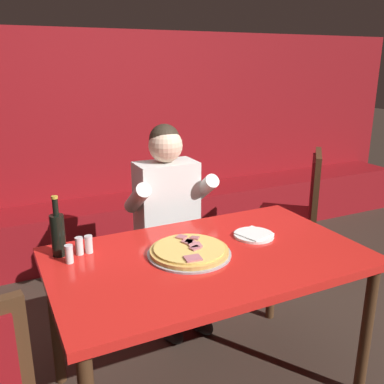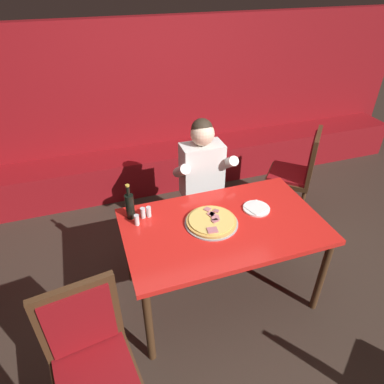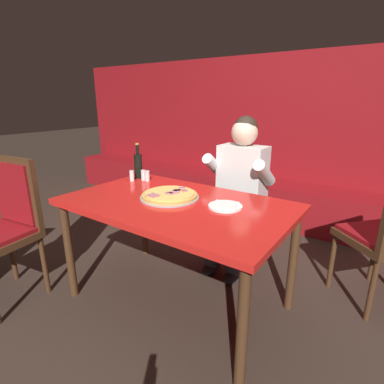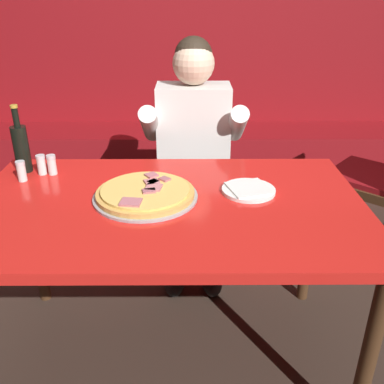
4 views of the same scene
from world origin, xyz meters
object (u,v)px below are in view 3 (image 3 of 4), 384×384
(shaker_red_pepper_flakes, at_px, (132,176))
(dining_chair_by_booth, at_px, (5,220))
(pizza, at_px, (170,195))
(shaker_oregano, at_px, (143,176))
(beer_bottle, at_px, (138,165))
(shaker_black_pepper, at_px, (147,176))
(plate_white_paper, at_px, (225,206))
(main_dining_table, at_px, (176,212))
(diner_seated_blue_shirt, at_px, (237,188))

(shaker_red_pepper_flakes, xyz_separation_m, dining_chair_by_booth, (-0.44, -0.81, -0.21))
(pizza, height_order, shaker_oregano, shaker_oregano)
(pizza, height_order, beer_bottle, beer_bottle)
(shaker_oregano, xyz_separation_m, shaker_black_pepper, (0.04, -0.00, 0.00))
(pizza, distance_m, plate_white_paper, 0.40)
(pizza, height_order, dining_chair_by_booth, dining_chair_by_booth)
(beer_bottle, bearing_deg, main_dining_table, -25.52)
(diner_seated_blue_shirt, xyz_separation_m, dining_chair_by_booth, (-1.15, -1.28, -0.12))
(beer_bottle, relative_size, shaker_red_pepper_flakes, 3.40)
(pizza, relative_size, diner_seated_blue_shirt, 0.31)
(diner_seated_blue_shirt, bearing_deg, shaker_black_pepper, -146.22)
(shaker_oregano, bearing_deg, dining_chair_by_booth, -119.50)
(beer_bottle, xyz_separation_m, shaker_black_pepper, (0.13, -0.03, -0.07))
(plate_white_paper, bearing_deg, dining_chair_by_booth, -152.86)
(pizza, xyz_separation_m, dining_chair_by_booth, (-0.96, -0.65, -0.19))
(main_dining_table, height_order, shaker_black_pepper, shaker_black_pepper)
(shaker_oregano, distance_m, shaker_black_pepper, 0.04)
(beer_bottle, relative_size, shaker_oregano, 3.40)
(pizza, bearing_deg, shaker_oregano, 153.34)
(pizza, xyz_separation_m, shaker_red_pepper_flakes, (-0.52, 0.16, 0.02))
(beer_bottle, relative_size, diner_seated_blue_shirt, 0.23)
(pizza, xyz_separation_m, shaker_black_pepper, (-0.42, 0.23, 0.02))
(diner_seated_blue_shirt, bearing_deg, main_dining_table, -98.85)
(pizza, distance_m, shaker_oregano, 0.52)
(main_dining_table, distance_m, plate_white_paper, 0.34)
(diner_seated_blue_shirt, bearing_deg, shaker_red_pepper_flakes, -146.27)
(dining_chair_by_booth, bearing_deg, main_dining_table, 30.32)
(shaker_black_pepper, bearing_deg, pizza, -29.03)
(main_dining_table, height_order, dining_chair_by_booth, dining_chair_by_booth)
(beer_bottle, height_order, diner_seated_blue_shirt, diner_seated_blue_shirt)
(beer_bottle, bearing_deg, dining_chair_by_booth, -114.24)
(shaker_red_pepper_flakes, xyz_separation_m, diner_seated_blue_shirt, (0.71, 0.48, -0.09))
(plate_white_paper, relative_size, beer_bottle, 0.72)
(shaker_oregano, height_order, shaker_black_pepper, same)
(shaker_black_pepper, distance_m, dining_chair_by_booth, 1.05)
(main_dining_table, relative_size, shaker_black_pepper, 17.19)
(main_dining_table, bearing_deg, shaker_black_pepper, 151.87)
(plate_white_paper, distance_m, shaker_oregano, 0.88)
(main_dining_table, distance_m, shaker_red_pepper_flakes, 0.65)
(pizza, relative_size, shaker_red_pepper_flakes, 4.62)
(pizza, distance_m, diner_seated_blue_shirt, 0.67)
(main_dining_table, relative_size, pizza, 3.72)
(shaker_oregano, bearing_deg, shaker_red_pepper_flakes, -130.95)
(beer_bottle, height_order, shaker_oregano, beer_bottle)
(main_dining_table, height_order, shaker_oregano, shaker_oregano)
(diner_seated_blue_shirt, distance_m, dining_chair_by_booth, 1.73)
(shaker_oregano, relative_size, shaker_black_pepper, 1.00)
(shaker_red_pepper_flakes, bearing_deg, plate_white_paper, -6.98)
(shaker_red_pepper_flakes, bearing_deg, shaker_oregano, 49.05)
(dining_chair_by_booth, bearing_deg, pizza, 33.92)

